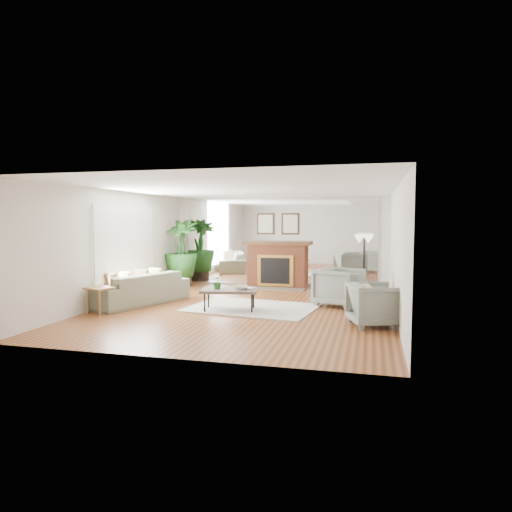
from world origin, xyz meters
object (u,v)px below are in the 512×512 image
(floor_lamp, at_px, (364,244))
(armchair_front, at_px, (374,304))
(side_table, at_px, (100,292))
(sofa, at_px, (139,288))
(potted_ficus, at_px, (181,251))
(armchair_back, at_px, (339,287))
(fireplace, at_px, (277,263))
(coffee_table, at_px, (230,291))

(floor_lamp, bearing_deg, armchair_front, -85.74)
(side_table, bearing_deg, sofa, 80.22)
(sofa, height_order, floor_lamp, floor_lamp)
(side_table, distance_m, potted_ficus, 3.89)
(armchair_back, bearing_deg, fireplace, 59.21)
(fireplace, xyz_separation_m, side_table, (-2.65, -4.38, -0.22))
(sofa, height_order, side_table, sofa)
(coffee_table, xyz_separation_m, sofa, (-2.20, 0.29, -0.07))
(side_table, bearing_deg, floor_lamp, 36.38)
(coffee_table, bearing_deg, side_table, -159.98)
(potted_ficus, bearing_deg, side_table, -90.74)
(fireplace, xyz_separation_m, armchair_back, (1.87, -2.39, -0.25))
(sofa, height_order, potted_ficus, potted_ficus)
(fireplace, distance_m, armchair_back, 3.04)
(fireplace, xyz_separation_m, armchair_front, (2.60, -4.13, -0.28))
(coffee_table, distance_m, side_table, 2.55)
(sofa, xyz_separation_m, floor_lamp, (4.79, 2.52, 0.92))
(sofa, xyz_separation_m, armchair_back, (4.32, 0.84, 0.07))
(armchair_front, distance_m, potted_ficus, 6.36)
(potted_ficus, bearing_deg, fireplace, 11.54)
(armchair_back, bearing_deg, side_table, 134.94)
(sofa, distance_m, armchair_front, 5.13)
(potted_ficus, relative_size, floor_lamp, 1.28)
(potted_ficus, distance_m, floor_lamp, 4.95)
(sofa, distance_m, side_table, 1.18)
(fireplace, distance_m, potted_ficus, 2.68)
(coffee_table, height_order, side_table, side_table)
(coffee_table, distance_m, armchair_back, 2.40)
(coffee_table, bearing_deg, sofa, 172.60)
(armchair_back, distance_m, potted_ficus, 4.88)
(sofa, bearing_deg, fireplace, 162.18)
(armchair_front, height_order, potted_ficus, potted_ficus)
(armchair_front, xyz_separation_m, potted_ficus, (-5.20, 3.60, 0.63))
(sofa, relative_size, floor_lamp, 1.59)
(coffee_table, xyz_separation_m, side_table, (-2.40, -0.87, 0.03))
(armchair_front, bearing_deg, sofa, 60.40)
(coffee_table, height_order, armchair_back, armchair_back)
(fireplace, relative_size, side_table, 3.56)
(sofa, bearing_deg, side_table, 9.63)
(fireplace, bearing_deg, armchair_front, -57.82)
(sofa, bearing_deg, coffee_table, 102.01)
(armchair_front, bearing_deg, fireplace, 12.78)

